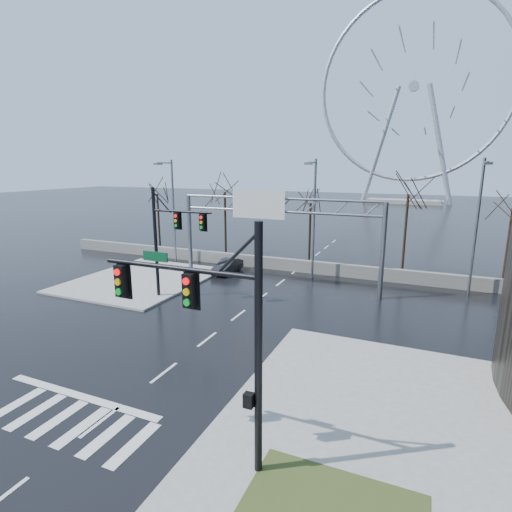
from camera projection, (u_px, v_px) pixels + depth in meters
The scene contains 17 objects.
ground at pixel (164, 373), 18.66m from camera, with size 260.00×260.00×0.00m, color black.
sidewalk_right_ext at pixel (392, 397), 16.57m from camera, with size 12.00×10.00×0.15m, color gray.
sidewalk_far at pixel (142, 279), 33.63m from camera, with size 10.00×12.00×0.15m, color gray.
barrier_wall at pixel (295, 265), 36.44m from camera, with size 52.00×0.50×1.10m, color slate.
signal_mast_near at pixel (216, 322), 11.98m from camera, with size 5.52×0.41×8.00m.
signal_mast_far at pixel (168, 233), 27.87m from camera, with size 4.72×0.41×8.00m.
sign_gantry at pixel (272, 222), 31.05m from camera, with size 16.36×0.40×7.60m.
streetlight_left at pixel (171, 204), 38.25m from camera, with size 0.50×2.55×10.00m.
streetlight_mid at pixel (313, 210), 32.84m from camera, with size 0.50×2.55×10.00m.
streetlight_right at pixel (478, 217), 28.21m from camera, with size 0.50×2.55×10.00m.
tree_far_left at pixel (158, 200), 45.86m from camera, with size 3.50×3.50×7.00m.
tree_left at pixel (225, 199), 41.85m from camera, with size 3.75×3.75×7.50m.
tree_center at pixel (310, 210), 39.45m from camera, with size 3.25×3.25×6.50m.
tree_right at pixel (408, 204), 34.84m from camera, with size 3.90×3.90×7.80m.
tree_far_right at pixel (512, 217), 32.38m from camera, with size 3.40×3.40×6.80m.
ferris_wheel at pixel (413, 94), 95.98m from camera, with size 45.00×6.00×50.91m.
car at pixel (228, 266), 35.84m from camera, with size 1.33×3.81×1.26m, color black.
Camera 1 is at (10.69, -13.88, 9.47)m, focal length 28.00 mm.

